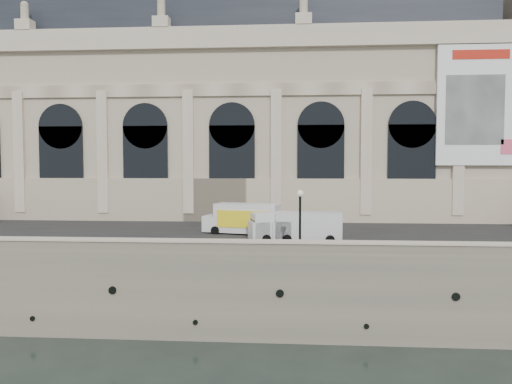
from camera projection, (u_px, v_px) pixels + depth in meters
ground at (252, 343)px, 35.22m from camera, size 260.00×260.00×0.00m
quay at (272, 233)px, 69.90m from camera, size 160.00×70.00×6.00m
street at (263, 231)px, 48.82m from camera, size 160.00×24.00×0.06m
parapet at (252, 249)px, 35.44m from camera, size 160.00×1.40×1.21m
museum at (225, 110)px, 65.27m from camera, size 69.00×18.70×29.10m
van_b at (304, 227)px, 42.32m from camera, size 5.81×2.54×2.56m
van_c at (279, 227)px, 42.89m from camera, size 5.88×3.55×2.46m
box_truck at (243, 219)px, 47.09m from camera, size 7.54×3.91×2.90m
lamp_right at (300, 223)px, 36.28m from camera, size 0.49×0.49×4.76m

